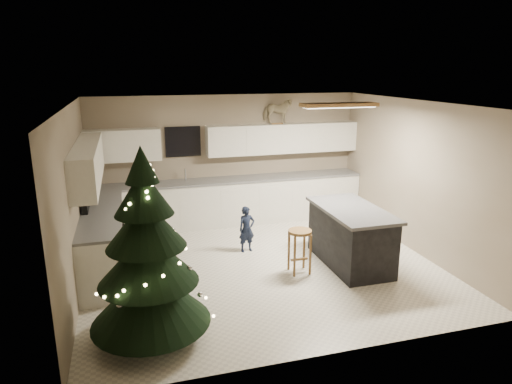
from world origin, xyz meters
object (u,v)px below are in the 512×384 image
bar_stool (300,241)px  rocking_horse (277,111)px  island (351,236)px  toddler (247,229)px  christmas_tree (148,264)px

bar_stool → rocking_horse: 3.28m
island → toddler: island is taller
christmas_tree → toddler: 2.92m
toddler → rocking_horse: bearing=47.4°
rocking_horse → christmas_tree: bearing=163.5°
island → toddler: size_ratio=2.10×
island → rocking_horse: rocking_horse is taller
island → christmas_tree: bearing=-158.6°
bar_stool → toddler: bearing=118.4°
toddler → bar_stool: bearing=-70.8°
toddler → rocking_horse: 2.73m
christmas_tree → toddler: (1.77, 2.26, -0.55)m
christmas_tree → rocking_horse: bearing=53.8°
christmas_tree → rocking_horse: (2.87, 3.92, 1.31)m
christmas_tree → rocking_horse: size_ratio=3.63×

